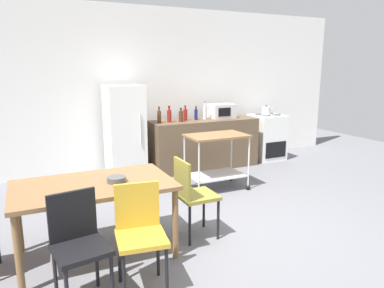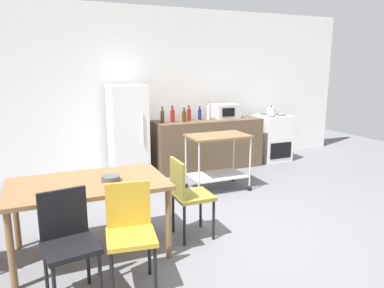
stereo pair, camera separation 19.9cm
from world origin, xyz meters
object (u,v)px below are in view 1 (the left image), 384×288
bottle_soda (196,114)px  fruit_bowl (116,179)px  bottle_hot_sauce (205,112)px  dining_table (94,191)px  chair_mustard (140,230)px  bottle_soy_sauce (159,116)px  stove_oven (267,137)px  chair_olive (192,192)px  kitchen_cart (216,153)px  bottle_olive_oil (185,114)px  refrigerator (125,131)px  microwave (222,111)px  bottle_sparkling_water (181,116)px  kettle (266,111)px  chair_black (78,241)px  bottle_vinegar (169,116)px

bottle_soda → fruit_bowl: bearing=-129.7°
bottle_hot_sauce → dining_table: bearing=-135.3°
chair_mustard → bottle_hot_sauce: size_ratio=2.76×
bottle_soy_sauce → bottle_hot_sauce: (0.91, 0.05, 0.02)m
stove_oven → bottle_hot_sauce: (-1.41, 0.02, 0.58)m
chair_olive → kitchen_cart: bearing=-38.6°
dining_table → bottle_soda: bottle_soda is taller
chair_mustard → fruit_bowl: size_ratio=4.89×
chair_mustard → bottle_olive_oil: size_ratio=3.32×
kitchen_cart → bottle_soda: (0.25, 1.22, 0.43)m
refrigerator → fruit_bowl: size_ratio=8.51×
bottle_soda → fruit_bowl: size_ratio=1.35×
refrigerator → microwave: size_ratio=3.37×
chair_mustard → bottle_sparkling_water: 3.51m
chair_olive → microwave: microwave is taller
dining_table → bottle_sparkling_water: bottle_sparkling_water is taller
fruit_bowl → bottle_soda: bearing=50.3°
refrigerator → bottle_soy_sauce: size_ratio=5.57×
kettle → bottle_olive_oil: bearing=175.4°
bottle_soy_sauce → chair_black: bearing=-120.6°
chair_olive → bottle_soy_sauce: 2.55m
bottle_soda → fruit_bowl: 3.26m
bottle_vinegar → stove_oven: bearing=1.1°
bottle_soy_sauce → chair_mustard: bearing=-113.1°
dining_table → bottle_soda: (2.29, 2.44, 0.33)m
dining_table → stove_oven: stove_oven is taller
bottle_sparkling_water → microwave: size_ratio=0.53×
dining_table → stove_oven: 4.57m
chair_black → chair_olive: 1.41m
refrigerator → bottle_soda: bearing=-2.5°
kettle → bottle_vinegar: bearing=178.4°
bottle_soy_sauce → bottle_soda: size_ratio=1.13×
bottle_vinegar → dining_table: bearing=-126.2°
bottle_hot_sauce → fruit_bowl: 3.37m
chair_black → kettle: kettle is taller
bottle_soy_sauce → refrigerator: bearing=168.8°
dining_table → bottle_vinegar: bottle_vinegar is taller
dining_table → chair_olive: 1.04m
kitchen_cart → chair_olive: bearing=-128.4°
chair_black → refrigerator: refrigerator is taller
kettle → chair_olive: bearing=-139.0°
refrigerator → bottle_sparkling_water: refrigerator is taller
chair_black → bottle_hot_sauce: bearing=39.9°
dining_table → bottle_soda: size_ratio=6.09×
chair_mustard → bottle_vinegar: (1.49, 3.07, 0.50)m
fruit_bowl → bottle_sparkling_water: bearing=54.2°
chair_black → stove_oven: size_ratio=0.97×
chair_black → bottle_hot_sauce: bottle_hot_sauce is taller
dining_table → bottle_olive_oil: size_ratio=5.59×
dining_table → chair_mustard: chair_mustard is taller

